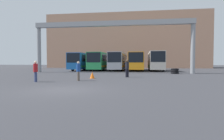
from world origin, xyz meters
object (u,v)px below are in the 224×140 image
Objects in this scene: bus_slot_2 at (118,60)px; pedestrian_far_center at (78,70)px; bus_slot_0 at (84,61)px; tire_stack at (175,71)px; bus_slot_3 at (137,61)px; traffic_cone at (92,75)px; pedestrian_near_center at (127,68)px; bus_slot_1 at (101,61)px; pedestrian_mid_left at (36,71)px; bus_slot_4 at (156,60)px.

bus_slot_2 is 20.80m from pedestrian_far_center.
tire_stack is (15.45, -10.00, -1.45)m from bus_slot_0.
bus_slot_3 is 19.51m from traffic_cone.
bus_slot_3 is at bearing -129.03° from pedestrian_near_center.
traffic_cone is (6.43, -19.06, -1.49)m from bus_slot_0.
bus_slot_1 is 21.39m from pedestrian_far_center.
bus_slot_3 is (10.18, 0.03, 0.04)m from bus_slot_0.
bus_slot_1 reaches higher than bus_slot_0.
bus_slot_0 is 1.14× the size of bus_slot_2.
pedestrian_mid_left is 3.33m from pedestrian_far_center.
pedestrian_mid_left is at bearing -91.36° from bus_slot_1.
bus_slot_1 is 18.53× the size of traffic_cone.
bus_slot_0 is 6.78× the size of pedestrian_near_center.
pedestrian_near_center is 3.81m from traffic_cone.
bus_slot_1 reaches higher than bus_slot_3.
pedestrian_mid_left is 1.58× the size of tire_stack.
traffic_cone is at bearing -91.10° from bus_slot_2.
bus_slot_0 is 13.59m from bus_slot_4.
bus_slot_0 is at bearing 108.64° from traffic_cone.
bus_slot_2 is 3.48m from bus_slot_3.
pedestrian_mid_left is at bearing 4.05° from pedestrian_near_center.
bus_slot_3 is at bearing 119.51° from pedestrian_mid_left.
pedestrian_near_center is at bearing -103.74° from bus_slot_4.
bus_slot_2 is 6.78m from bus_slot_4.
pedestrian_near_center is at bearing -129.70° from tire_stack.
pedestrian_mid_left is (-0.54, -22.64, -0.99)m from bus_slot_1.
bus_slot_4 reaches higher than tire_stack.
bus_slot_4 is 16.94× the size of traffic_cone.
pedestrian_near_center is (2.81, -16.29, -0.91)m from bus_slot_2.
bus_slot_4 is at bearing -0.32° from bus_slot_2.
bus_slot_2 reaches higher than traffic_cone.
bus_slot_0 reaches higher than tire_stack.
bus_slot_1 is 22.67m from pedestrian_mid_left.
pedestrian_near_center is at bearing -80.21° from bus_slot_2.
bus_slot_2 is 6.69× the size of pedestrian_far_center.
bus_slot_2 is 17.06× the size of traffic_cone.
bus_slot_0 reaches higher than pedestrian_far_center.
pedestrian_mid_left is (-10.71, -22.14, -1.05)m from bus_slot_4.
bus_slot_1 is 6.46× the size of pedestrian_near_center.
traffic_cone is at bearing -111.33° from bus_slot_4.
pedestrian_mid_left is 1.02× the size of pedestrian_far_center.
tire_stack is (12.59, 12.93, -0.51)m from pedestrian_mid_left.
bus_slot_4 reaches higher than bus_slot_0.
pedestrian_mid_left reaches higher than traffic_cone.
pedestrian_mid_left is 8.95m from pedestrian_near_center.
bus_slot_0 is 19.58m from pedestrian_near_center.
bus_slot_3 is at bearing 78.90° from traffic_cone.
bus_slot_4 is at bearing -140.81° from pedestrian_near_center.
pedestrian_near_center reaches higher than tire_stack.
bus_slot_4 is (6.78, -0.04, 0.05)m from bus_slot_2.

